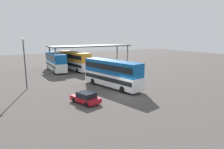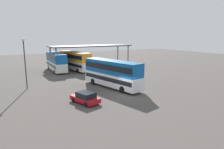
# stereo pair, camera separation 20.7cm
# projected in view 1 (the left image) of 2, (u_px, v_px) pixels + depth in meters

# --- Properties ---
(ground_plane) EXTENTS (140.00, 140.00, 0.00)m
(ground_plane) POSITION_uv_depth(u_px,v_px,m) (125.00, 95.00, 26.72)
(ground_plane) COLOR #4C4743
(double_decker_main) EXTENTS (4.68, 11.11, 4.16)m
(double_decker_main) POSITION_uv_depth(u_px,v_px,m) (112.00, 73.00, 30.33)
(double_decker_main) COLOR white
(double_decker_main) RESTS_ON ground_plane
(parked_hatchback) EXTENTS (2.78, 4.07, 1.35)m
(parked_hatchback) POSITION_uv_depth(u_px,v_px,m) (86.00, 98.00, 23.41)
(parked_hatchback) COLOR #AB111D
(parked_hatchback) RESTS_ON ground_plane
(double_decker_near_canopy) EXTENTS (2.69, 10.29, 4.06)m
(double_decker_near_canopy) POSITION_uv_depth(u_px,v_px,m) (56.00, 61.00, 44.14)
(double_decker_near_canopy) COLOR silver
(double_decker_near_canopy) RESTS_ON ground_plane
(double_decker_mid_row) EXTENTS (4.11, 11.34, 4.18)m
(double_decker_mid_row) POSITION_uv_depth(u_px,v_px,m) (74.00, 60.00, 45.44)
(double_decker_mid_row) COLOR white
(double_decker_mid_row) RESTS_ON ground_plane
(depot_canopy) EXTENTS (20.09, 6.62, 5.46)m
(depot_canopy) POSITION_uv_depth(u_px,v_px,m) (91.00, 47.00, 48.91)
(depot_canopy) COLOR #33353A
(depot_canopy) RESTS_ON ground_plane
(lamppost_tall) EXTENTS (0.44, 0.44, 7.51)m
(lamppost_tall) POSITION_uv_depth(u_px,v_px,m) (24.00, 57.00, 28.83)
(lamppost_tall) COLOR #33353A
(lamppost_tall) RESTS_ON ground_plane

